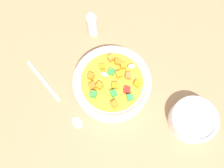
# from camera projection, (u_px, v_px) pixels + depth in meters

# --- Properties ---
(ground_plane) EXTENTS (1.40, 1.40, 0.02)m
(ground_plane) POSITION_uv_depth(u_px,v_px,m) (112.00, 88.00, 0.60)
(ground_plane) COLOR #9E754F
(soup_bowl_main) EXTENTS (0.19, 0.19, 0.06)m
(soup_bowl_main) POSITION_uv_depth(u_px,v_px,m) (112.00, 84.00, 0.56)
(soup_bowl_main) COLOR white
(soup_bowl_main) RESTS_ON ground_plane
(spoon) EXTENTS (0.07, 0.22, 0.01)m
(spoon) POSITION_uv_depth(u_px,v_px,m) (55.00, 95.00, 0.58)
(spoon) COLOR silver
(spoon) RESTS_ON ground_plane
(side_bowl_small) EXTENTS (0.11, 0.11, 0.04)m
(side_bowl_small) POSITION_uv_depth(u_px,v_px,m) (193.00, 120.00, 0.54)
(side_bowl_small) COLOR white
(side_bowl_small) RESTS_ON ground_plane
(pepper_shaker) EXTENTS (0.03, 0.03, 0.08)m
(pepper_shaker) POSITION_uv_depth(u_px,v_px,m) (92.00, 24.00, 0.60)
(pepper_shaker) COLOR silver
(pepper_shaker) RESTS_ON ground_plane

